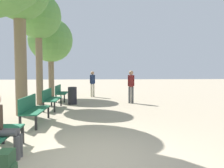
# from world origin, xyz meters

# --- Properties ---
(ground_plane) EXTENTS (80.00, 80.00, 0.00)m
(ground_plane) POSITION_xyz_m (0.00, 0.00, 0.00)
(ground_plane) COLOR tan
(bench_row_1) EXTENTS (0.54, 1.70, 0.89)m
(bench_row_1) POSITION_xyz_m (-1.91, 3.03, 0.52)
(bench_row_1) COLOR #1E6042
(bench_row_1) RESTS_ON ground_plane
(bench_row_2) EXTENTS (0.54, 1.70, 0.89)m
(bench_row_2) POSITION_xyz_m (-1.91, 5.78, 0.52)
(bench_row_2) COLOR #1E6042
(bench_row_2) RESTS_ON ground_plane
(bench_row_3) EXTENTS (0.54, 1.70, 0.89)m
(bench_row_3) POSITION_xyz_m (-1.91, 8.53, 0.52)
(bench_row_3) COLOR #1E6042
(bench_row_3) RESTS_ON ground_plane
(tree_row_2) EXTENTS (2.26, 2.26, 5.59)m
(tree_row_2) POSITION_xyz_m (-2.74, 7.18, 4.37)
(tree_row_2) COLOR #7A664C
(tree_row_2) RESTS_ON ground_plane
(tree_row_3) EXTENTS (2.77, 2.77, 5.05)m
(tree_row_3) POSITION_xyz_m (-2.74, 10.05, 3.63)
(tree_row_3) COLOR #7A664C
(tree_row_3) RESTS_ON ground_plane
(person_seated) EXTENTS (0.59, 0.33, 1.28)m
(person_seated) POSITION_xyz_m (-1.66, 0.17, 0.68)
(person_seated) COLOR #4C4C4C
(person_seated) RESTS_ON ground_plane
(backpack) EXTENTS (0.26, 0.31, 0.49)m
(backpack) POSITION_xyz_m (-1.22, -0.76, 0.24)
(backpack) COLOR #284C2D
(backpack) RESTS_ON ground_plane
(pedestrian_near) EXTENTS (0.35, 0.25, 1.73)m
(pedestrian_near) POSITION_xyz_m (1.97, 7.27, 0.99)
(pedestrian_near) COLOR #4C4C4C
(pedestrian_near) RESTS_ON ground_plane
(pedestrian_mid) EXTENTS (0.34, 0.25, 1.69)m
(pedestrian_mid) POSITION_xyz_m (-0.12, 10.20, 0.97)
(pedestrian_mid) COLOR beige
(pedestrian_mid) RESTS_ON ground_plane
(trash_bin) EXTENTS (0.45, 0.45, 0.89)m
(trash_bin) POSITION_xyz_m (-1.08, 7.10, 0.44)
(trash_bin) COLOR #232328
(trash_bin) RESTS_ON ground_plane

